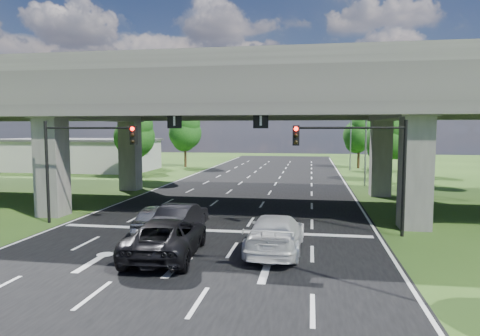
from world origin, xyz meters
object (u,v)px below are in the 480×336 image
(signal_right, at_px, (361,155))
(car_trailing, at_px, (167,237))
(streetlight_far, at_px, (362,126))
(car_dark, at_px, (182,217))
(car_silver, at_px, (156,218))
(signal_left, at_px, (80,153))
(streetlight_beyond, at_px, (348,127))
(car_white, at_px, (276,233))

(signal_right, height_order, car_trailing, signal_right)
(streetlight_far, height_order, car_trailing, streetlight_far)
(streetlight_far, xyz_separation_m, car_dark, (-11.61, -21.00, -5.03))
(signal_right, bearing_deg, car_dark, -174.24)
(signal_right, xyz_separation_m, car_silver, (-10.65, -1.34, -3.40))
(signal_left, xyz_separation_m, car_trailing, (7.00, -5.35, -3.33))
(signal_right, xyz_separation_m, signal_left, (-15.65, 0.00, 0.00))
(streetlight_far, distance_m, car_dark, 24.52)
(car_dark, height_order, car_trailing, car_trailing)
(car_silver, height_order, car_dark, car_dark)
(streetlight_far, bearing_deg, car_silver, -121.14)
(streetlight_far, xyz_separation_m, car_silver, (-12.93, -21.40, -5.06))
(car_trailing, bearing_deg, streetlight_beyond, -109.35)
(signal_right, relative_size, car_silver, 1.35)
(car_white, bearing_deg, car_trailing, 19.17)
(car_silver, relative_size, car_dark, 0.94)
(signal_right, relative_size, car_white, 1.04)
(signal_left, relative_size, car_trailing, 1.01)
(car_trailing, bearing_deg, car_silver, -68.06)
(signal_left, xyz_separation_m, car_silver, (4.99, -1.34, -3.40))
(signal_left, xyz_separation_m, streetlight_far, (17.92, 20.06, 1.66))
(streetlight_beyond, distance_m, car_white, 40.77)
(streetlight_beyond, relative_size, car_dark, 2.11)
(signal_right, distance_m, car_trailing, 10.71)
(streetlight_beyond, xyz_separation_m, car_white, (-6.32, -39.97, -4.98))
(signal_right, distance_m, streetlight_far, 20.25)
(streetlight_beyond, xyz_separation_m, car_silver, (-12.93, -37.40, -5.06))
(streetlight_far, xyz_separation_m, car_white, (-6.32, -23.97, -4.98))
(car_white, bearing_deg, signal_left, -16.84)
(signal_left, relative_size, car_silver, 1.35)
(signal_left, height_order, streetlight_beyond, streetlight_beyond)
(signal_right, height_order, streetlight_beyond, streetlight_beyond)
(car_silver, height_order, car_trailing, car_trailing)
(streetlight_beyond, relative_size, car_trailing, 1.68)
(car_dark, xyz_separation_m, car_white, (5.29, -2.97, 0.06))
(streetlight_beyond, xyz_separation_m, car_dark, (-11.61, -37.00, -5.03))
(car_white, height_order, car_trailing, car_white)
(car_silver, relative_size, car_trailing, 0.75)
(car_silver, distance_m, car_trailing, 4.49)
(streetlight_far, height_order, car_white, streetlight_far)
(streetlight_beyond, distance_m, car_dark, 39.10)
(signal_right, relative_size, car_dark, 1.26)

